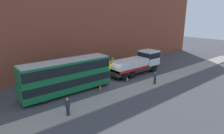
# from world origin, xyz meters

# --- Properties ---
(ground_plane) EXTENTS (120.00, 120.00, 0.00)m
(ground_plane) POSITION_xyz_m (0.00, 0.00, 0.00)
(ground_plane) COLOR #424247
(near_kerb) EXTENTS (60.00, 2.80, 0.15)m
(near_kerb) POSITION_xyz_m (0.00, -4.20, 0.07)
(near_kerb) COLOR gray
(near_kerb) RESTS_ON ground_plane
(building_facade) EXTENTS (60.00, 1.50, 16.00)m
(building_facade) POSITION_xyz_m (0.00, 7.42, 8.07)
(building_facade) COLOR brown
(building_facade) RESTS_ON ground_plane
(recovery_tow_truck) EXTENTS (10.14, 2.66, 3.67)m
(recovery_tow_truck) POSITION_xyz_m (5.76, 0.30, 1.76)
(recovery_tow_truck) COLOR #2D2D2D
(recovery_tow_truck) RESTS_ON ground_plane
(double_decker_bus) EXTENTS (11.05, 2.57, 4.06)m
(double_decker_bus) POSITION_xyz_m (-6.27, 0.31, 2.23)
(double_decker_bus) COLOR #146B38
(double_decker_bus) RESTS_ON ground_plane
(pedestrian_onlooker) EXTENTS (0.42, 0.48, 1.71)m
(pedestrian_onlooker) POSITION_xyz_m (-8.92, -4.83, 0.99)
(pedestrian_onlooker) COLOR #232333
(pedestrian_onlooker) RESTS_ON near_kerb
(pedestrian_bystander) EXTENTS (0.48, 0.45, 1.71)m
(pedestrian_bystander) POSITION_xyz_m (3.85, -4.71, 0.99)
(pedestrian_bystander) COLOR #232333
(pedestrian_bystander) RESTS_ON near_kerb
(traffic_cone_near_bus) EXTENTS (0.36, 0.36, 0.72)m
(traffic_cone_near_bus) POSITION_xyz_m (-2.92, -1.64, 0.34)
(traffic_cone_near_bus) COLOR orange
(traffic_cone_near_bus) RESTS_ON ground_plane
(traffic_cone_midway) EXTENTS (0.36, 0.36, 0.72)m
(traffic_cone_midway) POSITION_xyz_m (2.02, -1.34, 0.34)
(traffic_cone_midway) COLOR orange
(traffic_cone_midway) RESTS_ON ground_plane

